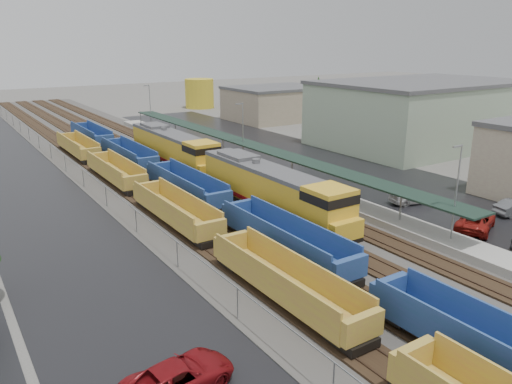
% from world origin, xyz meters
% --- Properties ---
extents(ballast_strip, '(20.00, 160.00, 0.08)m').
position_xyz_m(ballast_strip, '(0.00, 60.00, 0.04)').
color(ballast_strip, '#302D2B').
rests_on(ballast_strip, ground).
extents(trackbed, '(14.60, 160.00, 0.22)m').
position_xyz_m(trackbed, '(-0.00, 60.00, 0.16)').
color(trackbed, black).
rests_on(trackbed, ground).
extents(west_parking_lot, '(10.00, 160.00, 0.02)m').
position_xyz_m(west_parking_lot, '(-15.00, 60.00, 0.01)').
color(west_parking_lot, black).
rests_on(west_parking_lot, ground).
extents(east_commuter_lot, '(16.00, 100.00, 0.02)m').
position_xyz_m(east_commuter_lot, '(19.00, 50.00, 0.01)').
color(east_commuter_lot, black).
rests_on(east_commuter_lot, ground).
extents(station_platform, '(3.00, 80.00, 8.00)m').
position_xyz_m(station_platform, '(9.50, 50.01, 0.73)').
color(station_platform, '#9E9B93').
rests_on(station_platform, ground).
extents(chainlink_fence, '(0.08, 160.04, 2.02)m').
position_xyz_m(chainlink_fence, '(-9.50, 58.44, 1.61)').
color(chainlink_fence, gray).
rests_on(chainlink_fence, ground).
extents(industrial_buildings, '(32.52, 75.30, 9.50)m').
position_xyz_m(industrial_buildings, '(37.76, 45.85, 4.25)').
color(industrial_buildings, tan).
rests_on(industrial_buildings, ground).
extents(distant_hills, '(301.00, 140.00, 25.20)m').
position_xyz_m(distant_hills, '(44.79, 210.68, 0.00)').
color(distant_hills, '#455643').
rests_on(distant_hills, ground).
extents(tree_east, '(4.40, 4.40, 10.00)m').
position_xyz_m(tree_east, '(28.00, 58.00, 6.47)').
color(tree_east, '#332316').
rests_on(tree_east, ground).
extents(locomotive_lead, '(3.14, 20.70, 4.69)m').
position_xyz_m(locomotive_lead, '(2.00, 32.85, 2.49)').
color(locomotive_lead, black).
rests_on(locomotive_lead, ground).
extents(locomotive_trail, '(3.14, 20.70, 4.69)m').
position_xyz_m(locomotive_trail, '(2.00, 53.85, 2.49)').
color(locomotive_trail, black).
rests_on(locomotive_trail, ground).
extents(well_string_yellow, '(2.63, 92.75, 2.33)m').
position_xyz_m(well_string_yellow, '(-6.00, 28.13, 1.16)').
color(well_string_yellow, gold).
rests_on(well_string_yellow, ground).
extents(well_string_blue, '(2.73, 97.39, 2.42)m').
position_xyz_m(well_string_blue, '(-2.00, 34.00, 1.20)').
color(well_string_blue, navy).
rests_on(well_string_blue, ground).
extents(storage_tank, '(6.68, 6.68, 6.68)m').
position_xyz_m(storage_tank, '(31.38, 104.58, 3.34)').
color(storage_tank, gold).
rests_on(storage_tank, ground).
extents(parked_car_west_c, '(3.02, 5.50, 1.46)m').
position_xyz_m(parked_car_west_c, '(-14.80, 16.33, 0.73)').
color(parked_car_west_c, maroon).
rests_on(parked_car_west_c, ground).
extents(parked_car_east_b, '(4.63, 6.11, 1.54)m').
position_xyz_m(parked_car_east_b, '(14.33, 21.14, 0.77)').
color(parked_car_east_b, maroon).
rests_on(parked_car_east_b, ground).
extents(parked_car_east_c, '(2.95, 5.00, 1.36)m').
position_xyz_m(parked_car_east_c, '(15.69, 28.83, 0.68)').
color(parked_car_east_c, silver).
rests_on(parked_car_east_c, ground).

